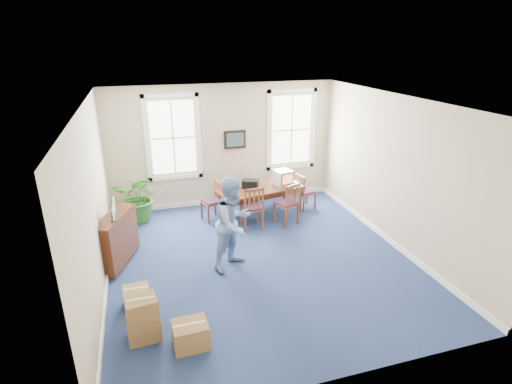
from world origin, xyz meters
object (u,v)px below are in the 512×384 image
object	(u,v)px
conference_table	(260,200)
crt_tv	(283,177)
man	(234,223)
potted_plant	(139,197)
credenza	(117,241)
cardboard_boxes	(155,311)
chair_near_left	(252,207)

from	to	relation	value
conference_table	crt_tv	xyz separation A→B (m)	(0.63, 0.05, 0.55)
man	potted_plant	distance (m)	3.21
credenza	potted_plant	size ratio (longest dim) A/B	1.02
crt_tv	man	distance (m)	2.97
crt_tv	cardboard_boxes	xyz separation A→B (m)	(-3.48, -3.84, -0.54)
cardboard_boxes	man	bearing A→B (deg)	43.45
conference_table	cardboard_boxes	bearing A→B (deg)	-138.00
conference_table	credenza	world-z (taller)	credenza
potted_plant	credenza	bearing A→B (deg)	-104.04
crt_tv	cardboard_boxes	distance (m)	5.21
man	cardboard_boxes	world-z (taller)	man
conference_table	potted_plant	distance (m)	2.99
crt_tv	credenza	size ratio (longest dim) A/B	0.35
conference_table	man	size ratio (longest dim) A/B	1.15
conference_table	cardboard_boxes	distance (m)	4.74
crt_tv	credenza	world-z (taller)	crt_tv
chair_near_left	potted_plant	bearing A→B (deg)	-23.64
credenza	crt_tv	bearing A→B (deg)	42.95
chair_near_left	man	distance (m)	1.78
conference_table	chair_near_left	world-z (taller)	chair_near_left
crt_tv	potted_plant	size ratio (longest dim) A/B	0.36
chair_near_left	crt_tv	bearing A→B (deg)	-142.81
crt_tv	chair_near_left	distance (m)	1.37
crt_tv	man	world-z (taller)	man
chair_near_left	credenza	world-z (taller)	chair_near_left
crt_tv	cardboard_boxes	size ratio (longest dim) A/B	0.35
potted_plant	crt_tv	bearing A→B (deg)	-6.18
chair_near_left	cardboard_boxes	bearing A→B (deg)	52.92
chair_near_left	potted_plant	world-z (taller)	potted_plant
credenza	cardboard_boxes	distance (m)	2.36
chair_near_left	man	bearing A→B (deg)	63.57
chair_near_left	conference_table	bearing A→B (deg)	-119.81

